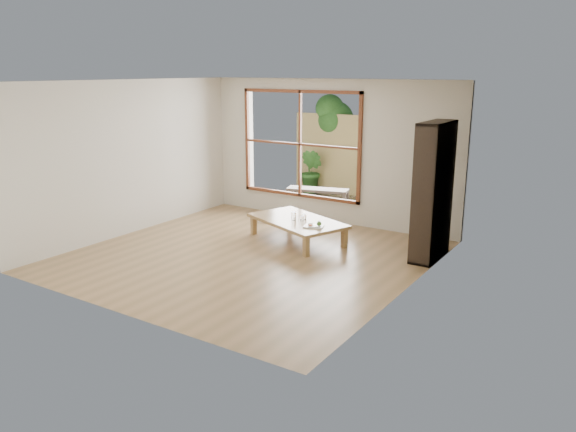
{
  "coord_description": "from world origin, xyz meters",
  "views": [
    {
      "loc": [
        4.9,
        -6.52,
        2.77
      ],
      "look_at": [
        0.32,
        0.56,
        0.55
      ],
      "focal_mm": 35.0,
      "sensor_mm": 36.0,
      "label": 1
    }
  ],
  "objects_px": {
    "bookshelf": "(433,191)",
    "food_tray": "(315,226)",
    "garden_bench": "(318,191)",
    "low_table": "(297,222)"
  },
  "relations": [
    {
      "from": "garden_bench",
      "to": "food_tray",
      "type": "bearing_deg",
      "value": -76.4
    },
    {
      "from": "bookshelf",
      "to": "garden_bench",
      "type": "height_order",
      "value": "bookshelf"
    },
    {
      "from": "low_table",
      "to": "garden_bench",
      "type": "bearing_deg",
      "value": 132.81
    },
    {
      "from": "bookshelf",
      "to": "garden_bench",
      "type": "xyz_separation_m",
      "value": [
        -2.95,
        1.75,
        -0.66
      ]
    },
    {
      "from": "low_table",
      "to": "garden_bench",
      "type": "relative_size",
      "value": 1.45
    },
    {
      "from": "low_table",
      "to": "food_tray",
      "type": "bearing_deg",
      "value": -5.61
    },
    {
      "from": "food_tray",
      "to": "garden_bench",
      "type": "distance_m",
      "value": 2.67
    },
    {
      "from": "bookshelf",
      "to": "garden_bench",
      "type": "bearing_deg",
      "value": 149.35
    },
    {
      "from": "low_table",
      "to": "bookshelf",
      "type": "height_order",
      "value": "bookshelf"
    },
    {
      "from": "bookshelf",
      "to": "food_tray",
      "type": "distance_m",
      "value": 1.87
    }
  ]
}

